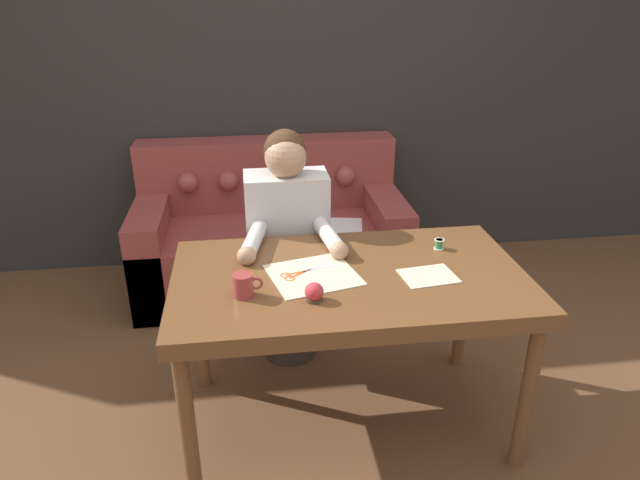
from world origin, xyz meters
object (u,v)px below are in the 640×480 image
(scissors, at_px, (300,273))
(mug, at_px, (244,285))
(pin_cushion, at_px, (314,293))
(dining_table, at_px, (349,290))
(thread_spool, at_px, (439,244))
(couch, at_px, (271,237))
(person, at_px, (288,251))

(scissors, height_order, mug, mug)
(scissors, distance_m, pin_cushion, 0.22)
(dining_table, xyz_separation_m, scissors, (-0.20, 0.03, 0.08))
(pin_cushion, bearing_deg, thread_spool, 31.64)
(couch, relative_size, scissors, 6.80)
(couch, height_order, scissors, couch)
(dining_table, bearing_deg, thread_spool, 22.50)
(mug, bearing_deg, dining_table, 16.18)
(couch, distance_m, pin_cushion, 1.62)
(dining_table, bearing_deg, mug, -163.82)
(scissors, bearing_deg, pin_cushion, -82.06)
(mug, height_order, thread_spool, mug)
(couch, distance_m, person, 0.87)
(dining_table, xyz_separation_m, pin_cushion, (-0.17, -0.19, 0.11))
(dining_table, bearing_deg, person, 110.72)
(person, distance_m, thread_spool, 0.75)
(dining_table, xyz_separation_m, couch, (-0.25, 1.36, -0.36))
(couch, distance_m, thread_spool, 1.44)
(dining_table, relative_size, person, 1.17)
(person, height_order, thread_spool, person)
(mug, xyz_separation_m, thread_spool, (0.85, 0.30, -0.02))
(dining_table, bearing_deg, pin_cushion, -131.34)
(person, xyz_separation_m, thread_spool, (0.64, -0.37, 0.17))
(mug, distance_m, thread_spool, 0.90)
(couch, bearing_deg, dining_table, -79.42)
(dining_table, relative_size, couch, 0.86)
(couch, xyz_separation_m, pin_cushion, (0.09, -1.55, 0.47))
(couch, relative_size, mug, 14.63)
(person, height_order, pin_cushion, person)
(dining_table, relative_size, thread_spool, 31.51)
(dining_table, height_order, scissors, scissors)
(couch, distance_m, mug, 1.57)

